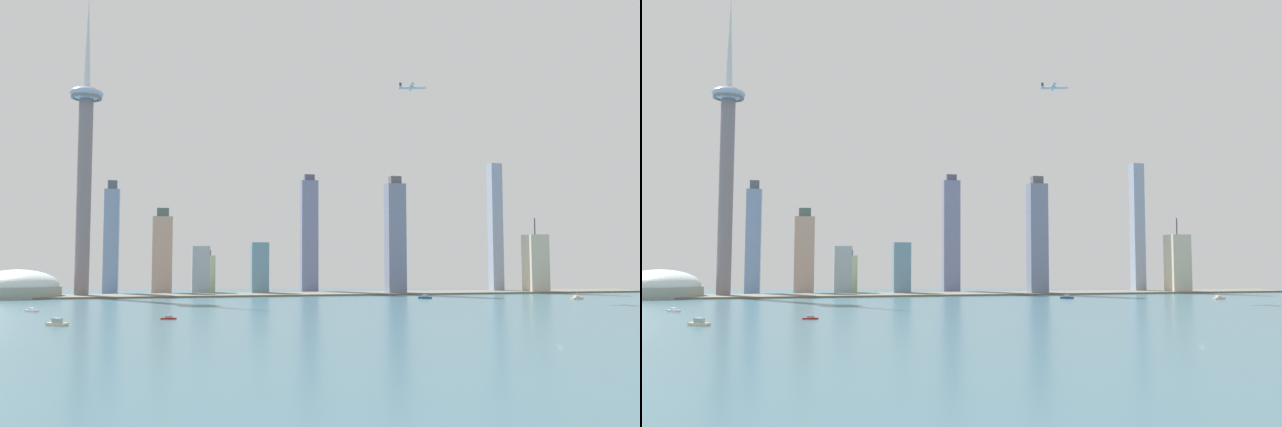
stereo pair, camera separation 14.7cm
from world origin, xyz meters
The scene contains 19 objects.
ground_plane centered at (0.00, 0.00, 0.00)m, with size 6000.00×6000.00×0.00m, color #3A606E.
waterfront_pier centered at (0.00, 517.99, 1.10)m, with size 917.34×73.72×2.20m, color #69685A.
observation_tower centered at (-275.13, 529.40, 165.20)m, with size 38.30×38.30×359.56m.
stadium_dome centered at (-342.49, 521.77, 11.24)m, with size 93.96×93.96×37.90m.
skyscraper_0 centered at (-135.95, 575.82, 30.47)m, with size 22.13×18.13×60.93m.
skyscraper_1 centered at (101.84, 503.65, 71.59)m, with size 23.25×18.44×149.20m.
skyscraper_2 centered at (296.25, 498.70, 38.43)m, with size 26.58×24.72×98.78m.
skyscraper_3 centered at (-64.11, 548.94, 32.66)m, with size 21.66×18.87×65.33m.
skyscraper_4 centered at (-184.17, 588.01, 51.67)m, with size 25.08×13.39×110.07m.
skyscraper_5 centered at (8.83, 585.82, 77.11)m, with size 22.49×13.20×159.41m.
skyscraper_6 centered at (262.90, 543.16, 88.48)m, with size 15.91×15.00×176.96m.
skyscraper_7 centered at (-247.43, 593.42, 68.82)m, with size 18.64×15.69×144.62m.
skyscraper_8 centered at (-128.77, 617.47, 26.17)m, with size 27.62×27.58×57.01m.
boat_0 centered at (98.42, 401.75, 1.57)m, with size 12.97×13.85×9.74m.
boat_1 centered at (254.36, 351.42, 1.61)m, with size 16.13×8.92×9.83m.
boat_3 centered at (-249.35, 159.28, 1.71)m, with size 14.44×11.89×4.77m.
boat_5 centered at (-180.94, 191.70, 1.06)m, with size 11.04×5.80×8.76m.
boat_6 centered at (-287.13, 290.84, 1.20)m, with size 12.24×12.99×3.21m.
airplane centered at (105.61, 451.55, 251.07)m, with size 32.58×34.67×8.16m.
Camera 2 is at (-188.04, -284.61, 38.94)m, focal length 37.11 mm.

